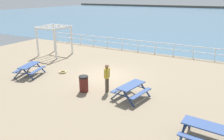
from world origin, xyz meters
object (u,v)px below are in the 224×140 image
at_px(picnic_table_near_left, 29,67).
at_px(picnic_table_mid_centre, 131,88).
at_px(visitor, 107,76).
at_px(litter_bin, 84,84).
at_px(picnic_table_near_right, 207,130).
at_px(lattice_pergola, 54,34).

bearing_deg(picnic_table_near_left, picnic_table_mid_centre, -105.34).
relative_size(visitor, litter_bin, 1.75).
xyz_separation_m(picnic_table_near_left, picnic_table_mid_centre, (7.67, 0.14, 0.00)).
distance_m(picnic_table_near_left, picnic_table_near_right, 11.96).
bearing_deg(visitor, lattice_pergola, 143.97).
distance_m(lattice_pergola, litter_bin, 9.36).
bearing_deg(picnic_table_near_right, picnic_table_mid_centre, 155.84).
bearing_deg(picnic_table_near_right, picnic_table_near_left, 174.17).
relative_size(picnic_table_near_right, visitor, 1.15).
height_order(picnic_table_mid_centre, litter_bin, litter_bin).
relative_size(picnic_table_near_left, lattice_pergola, 0.80).
bearing_deg(litter_bin, visitor, 27.98).
relative_size(visitor, lattice_pergola, 0.61).
height_order(picnic_table_near_right, lattice_pergola, lattice_pergola).
distance_m(visitor, litter_bin, 1.43).
height_order(picnic_table_near_left, visitor, visitor).
height_order(lattice_pergola, litter_bin, lattice_pergola).
distance_m(picnic_table_mid_centre, lattice_pergola, 11.39).
xyz_separation_m(picnic_table_near_right, litter_bin, (-6.88, 1.68, -0.10)).
relative_size(picnic_table_mid_centre, litter_bin, 2.15).
xyz_separation_m(picnic_table_near_right, lattice_pergola, (-14.21, 7.29, 1.41)).
relative_size(picnic_table_mid_centre, lattice_pergola, 0.76).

